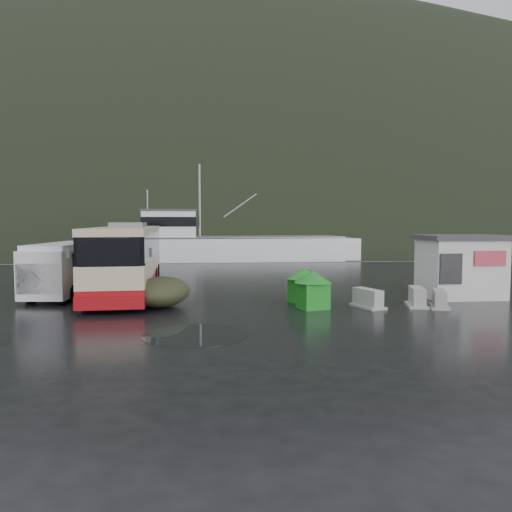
{
  "coord_description": "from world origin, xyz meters",
  "views": [
    {
      "loc": [
        0.11,
        -21.28,
        3.46
      ],
      "look_at": [
        2.6,
        3.77,
        1.7
      ],
      "focal_mm": 35.0,
      "sensor_mm": 36.0,
      "label": 1
    }
  ],
  "objects": [
    {
      "name": "waste_bin_right",
      "position": [
        4.28,
        -2.04,
        0.0
      ],
      "size": [
        1.31,
        1.31,
        1.51
      ],
      "primitive_type": null,
      "rotation": [
        0.0,
        0.0,
        0.25
      ],
      "color": "#16801C",
      "rests_on": "ground"
    },
    {
      "name": "white_van",
      "position": [
        -6.37,
        2.46,
        0.0
      ],
      "size": [
        2.69,
        6.12,
        2.48
      ],
      "primitive_type": null,
      "rotation": [
        0.0,
        0.0,
        -0.11
      ],
      "color": "silver",
      "rests_on": "ground"
    },
    {
      "name": "fishing_trawler",
      "position": [
        2.47,
        28.36,
        0.0
      ],
      "size": [
        26.43,
        7.56,
        10.43
      ],
      "primitive_type": null,
      "rotation": [
        0.0,
        0.0,
        0.07
      ],
      "color": "silver",
      "rests_on": "ground"
    },
    {
      "name": "headland",
      "position": [
        10.0,
        250.0,
        0.0
      ],
      "size": [
        780.0,
        540.0,
        570.0
      ],
      "primitive_type": "ellipsoid",
      "color": "black",
      "rests_on": "ground"
    },
    {
      "name": "waste_bin_left",
      "position": [
        4.21,
        -0.51,
        0.0
      ],
      "size": [
        1.34,
        1.34,
        1.47
      ],
      "primitive_type": null,
      "rotation": [
        0.0,
        0.0,
        0.33
      ],
      "color": "#16801C",
      "rests_on": "ground"
    },
    {
      "name": "coach_bus",
      "position": [
        -3.74,
        3.33,
        0.0
      ],
      "size": [
        3.58,
        12.23,
        3.42
      ],
      "primitive_type": null,
      "rotation": [
        0.0,
        0.0,
        0.05
      ],
      "color": "#C0B491",
      "rests_on": "ground"
    },
    {
      "name": "puddles",
      "position": [
        -3.27,
        -6.42,
        0.01
      ],
      "size": [
        9.76,
        3.49,
        0.01
      ],
      "color": "black",
      "rests_on": "ground"
    },
    {
      "name": "jersey_barrier_c",
      "position": [
        6.53,
        -2.03,
        0.0
      ],
      "size": [
        1.23,
        1.68,
        0.76
      ],
      "primitive_type": null,
      "rotation": [
        0.0,
        0.0,
        0.35
      ],
      "color": "#999993",
      "rests_on": "ground"
    },
    {
      "name": "jersey_barrier_b",
      "position": [
        8.62,
        -1.95,
        0.0
      ],
      "size": [
        1.15,
        1.71,
        0.78
      ],
      "primitive_type": null,
      "rotation": [
        0.0,
        0.0,
        -0.25
      ],
      "color": "#999993",
      "rests_on": "ground"
    },
    {
      "name": "dome_tent",
      "position": [
        -1.72,
        -0.93,
        0.0
      ],
      "size": [
        2.86,
        3.51,
        1.21
      ],
      "primitive_type": null,
      "rotation": [
        0.0,
        0.0,
        -0.24
      ],
      "color": "#2E321E",
      "rests_on": "ground"
    },
    {
      "name": "harbor_water",
      "position": [
        0.0,
        110.0,
        0.0
      ],
      "size": [
        300.0,
        180.0,
        0.02
      ],
      "primitive_type": "cube",
      "color": "black",
      "rests_on": "ground"
    },
    {
      "name": "jersey_barrier_a",
      "position": [
        9.38,
        -2.33,
        0.0
      ],
      "size": [
        1.15,
        1.58,
        0.71
      ],
      "primitive_type": null,
      "rotation": [
        0.0,
        0.0,
        -0.35
      ],
      "color": "#999993",
      "rests_on": "ground"
    },
    {
      "name": "ground",
      "position": [
        0.0,
        0.0,
        0.0
      ],
      "size": [
        160.0,
        160.0,
        0.0
      ],
      "primitive_type": "plane",
      "color": "black",
      "rests_on": "ground"
    },
    {
      "name": "ticket_kiosk",
      "position": [
        11.57,
        0.21,
        0.0
      ],
      "size": [
        3.66,
        2.79,
        2.84
      ],
      "primitive_type": null,
      "rotation": [
        0.0,
        0.0,
        0.01
      ],
      "color": "silver",
      "rests_on": "ground"
    },
    {
      "name": "quay_edge",
      "position": [
        0.0,
        20.0,
        0.0
      ],
      "size": [
        160.0,
        0.6,
        1.5
      ],
      "primitive_type": "cube",
      "color": "#999993",
      "rests_on": "ground"
    }
  ]
}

